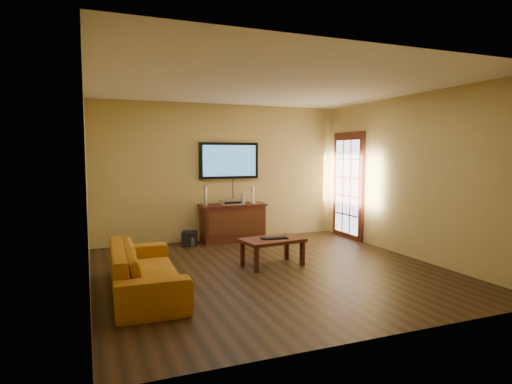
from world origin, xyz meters
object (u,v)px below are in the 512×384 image
game_console (243,199)px  speaker_left (205,197)px  bottle (193,243)px  av_receiver (231,202)px  media_console (233,222)px  coffee_table (272,243)px  speaker_right (253,195)px  keyboard (274,238)px  subwoofer (190,238)px  television (229,161)px  sofa (145,261)px

game_console → speaker_left: bearing=-177.4°
bottle → av_receiver: bearing=21.3°
media_console → bottle: 1.00m
game_console → coffee_table: bearing=-92.3°
speaker_right → keyboard: size_ratio=0.75×
media_console → speaker_right: speaker_right is taller
speaker_right → keyboard: 2.16m
media_console → game_console: bearing=-1.3°
speaker_right → av_receiver: (-0.49, -0.07, -0.10)m
media_console → av_receiver: size_ratio=3.33×
media_console → av_receiver: 0.41m
coffee_table → media_console: bearing=89.2°
av_receiver → keyboard: (0.04, -2.00, -0.35)m
coffee_table → subwoofer: bearing=114.5°
television → keyboard: television is taller
bottle → keyboard: bearing=-61.9°
coffee_table → sofa: sofa is taller
av_receiver → speaker_left: bearing=174.9°
coffee_table → keyboard: bearing=-46.3°
media_console → speaker_left: (-0.55, 0.02, 0.53)m
television → speaker_right: bearing=-20.1°
media_console → keyboard: 2.02m
coffee_table → subwoofer: (-0.86, 1.90, -0.23)m
sofa → speaker_left: bearing=-27.6°
subwoofer → bottle: bearing=-70.0°
av_receiver → subwoofer: (-0.84, -0.08, -0.65)m
coffee_table → television: bearing=89.3°
media_console → speaker_left: speaker_left is taller
speaker_right → av_receiver: bearing=-172.0°
av_receiver → bottle: 1.14m
game_console → sofa: bearing=-126.2°
television → subwoofer: (-0.89, -0.31, -1.45)m
television → sofa: size_ratio=0.59×
media_console → game_console: game_console is taller
game_console → keyboard: size_ratio=0.46×
av_receiver → keyboard: av_receiver is taller
speaker_left → av_receiver: bearing=-5.5°
sofa → game_console: 3.44m
sofa → speaker_right: bearing=-41.3°
speaker_left → speaker_right: (0.99, 0.02, -0.02)m
media_console → subwoofer: media_console is taller
av_receiver → sofa: bearing=-127.2°
speaker_left → game_console: (0.77, -0.03, -0.07)m
television → speaker_left: television is taller
sofa → game_console: size_ratio=10.39×
game_console → subwoofer: bearing=-170.2°
sofa → media_console: bearing=-36.1°
speaker_left → television: bearing=18.6°
television → subwoofer: bearing=-160.8°
av_receiver → coffee_table: bearing=-89.1°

